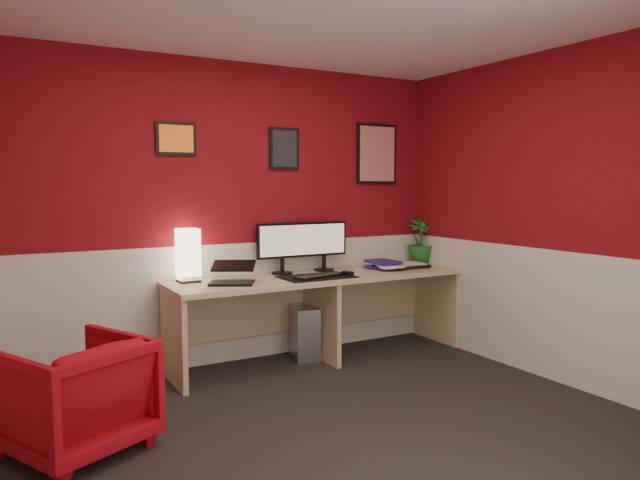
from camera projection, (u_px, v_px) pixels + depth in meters
The scene contains 25 objects.
ground at pixel (332, 438), 3.49m from camera, with size 4.00×3.50×0.01m, color black.
ceiling at pixel (333, 1), 3.25m from camera, with size 4.00×3.50×0.01m, color white.
wall_back at pixel (224, 214), 4.88m from camera, with size 4.00×0.01×2.50m, color maroon.
wall_front at pixel (618, 261), 1.85m from camera, with size 4.00×0.01×2.50m, color maroon.
wall_right at pixel (566, 217), 4.35m from camera, with size 0.01×3.50×2.50m, color maroon.
wainscot_back at pixel (226, 303), 4.95m from camera, with size 4.00×0.01×1.00m, color silver.
wainscot_right at pixel (561, 318), 4.42m from camera, with size 0.01×3.50×1.00m, color silver.
desk at pixel (321, 317), 5.03m from camera, with size 2.60×0.65×0.73m, color #CFB085.
shoji_lamp at pixel (188, 257), 4.62m from camera, with size 0.16×0.16×0.40m, color #FFE5B2.
laptop at pixel (232, 270), 4.53m from camera, with size 0.33×0.23×0.22m, color black.
monitor_left at pixel (282, 240), 5.03m from camera, with size 0.45×0.06×0.58m, color black.
monitor_right at pixel (324, 238), 5.23m from camera, with size 0.45×0.06×0.58m, color black.
desk_mat at pixel (317, 277), 4.87m from camera, with size 0.60×0.38×0.01m, color black.
keyboard at pixel (318, 276), 4.84m from camera, with size 0.42×0.14×0.02m, color black.
mouse at pixel (347, 273), 4.96m from camera, with size 0.06×0.10×0.03m, color black.
book_bottom at pixel (374, 269), 5.29m from camera, with size 0.20×0.28×0.03m, color navy.
book_middle at pixel (376, 266), 5.28m from camera, with size 0.23×0.31×0.02m, color silver.
book_top at pixel (373, 263), 5.28m from camera, with size 0.23×0.30×0.03m, color navy.
zen_tray at pixel (407, 266), 5.44m from camera, with size 0.35×0.25×0.03m, color black.
potted_plant at pixel (420, 241), 5.72m from camera, with size 0.24×0.24×0.44m, color #19591E.
pc_tower at pixel (303, 331), 5.14m from camera, with size 0.20×0.45×0.45m, color #99999E.
armchair at pixel (75, 396), 3.29m from camera, with size 0.68×0.70×0.64m, color #A90C16.
art_left at pixel (176, 139), 4.62m from camera, with size 0.32×0.02×0.26m, color orange.
art_center at pixel (284, 149), 5.09m from camera, with size 0.28×0.02×0.36m, color black.
art_right at pixel (377, 154), 5.57m from camera, with size 0.44×0.02×0.56m, color red.
Camera 1 is at (-1.72, -2.89, 1.49)m, focal length 33.19 mm.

